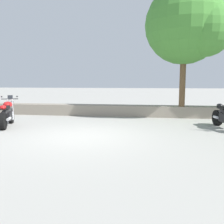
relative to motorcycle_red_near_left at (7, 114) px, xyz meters
The scene contains 4 objects.
ground_plane 3.61m from the motorcycle_red_near_left, 20.93° to the right, with size 120.00×120.00×0.00m, color #A3A099.
stone_wall 4.86m from the motorcycle_red_near_left, 46.54° to the left, with size 36.00×0.80×0.55m, color gray.
motorcycle_red_near_left is the anchor object (origin of this frame).
leafy_tree_far_left 8.74m from the motorcycle_red_near_left, 23.67° to the left, with size 3.82×3.64×5.63m.
Camera 1 is at (2.12, -7.28, 1.73)m, focal length 38.41 mm.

